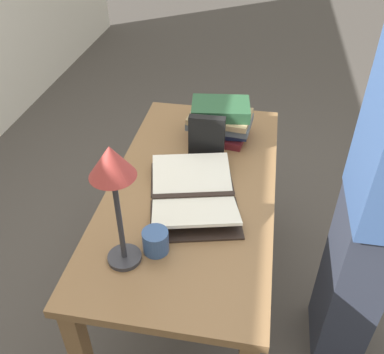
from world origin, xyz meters
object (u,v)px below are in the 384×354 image
at_px(book_standing_upright, 207,138).
at_px(reading_lamp, 113,174).
at_px(open_book, 193,194).
at_px(person_reader, 378,203).
at_px(coffee_mug, 156,241).
at_px(book_stack_tall, 220,120).

bearing_deg(book_standing_upright, reading_lamp, 163.10).
bearing_deg(open_book, person_reader, -106.37).
bearing_deg(reading_lamp, open_book, -26.26).
bearing_deg(person_reader, book_standing_upright, -115.94).
height_order(reading_lamp, coffee_mug, reading_lamp).
xyz_separation_m(reading_lamp, coffee_mug, (0.06, -0.09, -0.32)).
relative_size(open_book, coffee_mug, 4.63).
relative_size(book_standing_upright, reading_lamp, 0.45).
bearing_deg(person_reader, coffee_mug, -70.95).
height_order(book_standing_upright, person_reader, person_reader).
relative_size(open_book, book_stack_tall, 1.78).
relative_size(book_stack_tall, reading_lamp, 0.67).
relative_size(reading_lamp, coffee_mug, 3.89).
height_order(book_stack_tall, coffee_mug, book_stack_tall).
relative_size(book_stack_tall, book_standing_upright, 1.48).
relative_size(book_standing_upright, coffee_mug, 1.76).
distance_m(book_stack_tall, person_reader, 0.81).
bearing_deg(book_standing_upright, open_book, 177.26).
height_order(open_book, book_stack_tall, book_stack_tall).
xyz_separation_m(coffee_mug, person_reader, (0.26, -0.75, 0.06)).
height_order(open_book, reading_lamp, reading_lamp).
height_order(book_standing_upright, reading_lamp, reading_lamp).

